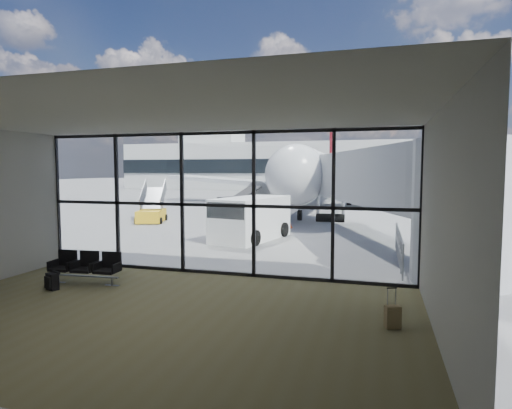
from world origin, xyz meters
The scene contains 21 objects.
ground centered at (0.00, 40.00, 0.00)m, with size 220.00×220.00×0.00m, color slate.
lounge_shell centered at (0.00, -4.80, 2.65)m, with size 12.02×8.01×4.51m.
glass_curtain_wall centered at (0.00, 0.00, 2.25)m, with size 12.10×0.12×4.50m.
jet_bridge centered at (4.90, 7.07, 2.76)m, with size 8.00×16.50×4.33m.
apron_railing centered at (5.60, 3.50, 0.72)m, with size 0.06×5.46×1.11m.
far_terminal centered at (-0.59, 61.97, 4.21)m, with size 80.00×12.20×11.00m.
tree_0 centered at (-45.00, 72.00, 4.63)m, with size 4.95×4.95×7.12m.
tree_1 centered at (-39.00, 72.00, 5.25)m, with size 5.61×5.61×8.07m.
tree_2 centered at (-33.00, 72.00, 5.88)m, with size 6.27×6.27×9.03m.
tree_3 centered at (-27.00, 72.00, 4.63)m, with size 4.95×4.95×7.12m.
tree_4 centered at (-21.00, 72.00, 5.25)m, with size 5.61×5.61×8.07m.
tree_5 centered at (-15.00, 72.00, 5.88)m, with size 6.27×6.27×9.03m.
seating_row centered at (-3.27, -2.07, 0.52)m, with size 2.11×0.74×0.93m.
backpack centered at (-3.72, -2.96, 0.25)m, with size 0.40×0.40×0.52m.
suitcase centered at (5.20, -3.38, 0.26)m, with size 0.36×0.30×0.85m.
airliner centered at (-0.73, 29.70, 2.97)m, with size 32.63×37.80×9.73m.
service_van centered at (-0.99, 6.79, 1.03)m, with size 3.00×4.95×2.01m.
belt_loader centered at (-6.40, 21.09, 0.66)m, with size 2.83×4.47×1.96m.
mobile_stairs centered at (-9.06, 11.74, 0.52)m, with size 2.30×3.35×2.16m.
traffic_cone_a centered at (-0.04, 11.34, 0.26)m, with size 0.38×0.38×0.55m.
traffic_cone_b centered at (-2.74, 12.99, 0.26)m, with size 0.39×0.39×0.55m.
Camera 1 is at (4.87, -12.48, 3.29)m, focal length 30.00 mm.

